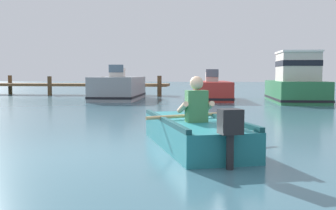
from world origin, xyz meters
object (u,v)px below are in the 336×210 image
at_px(moored_boat_red, 211,91).
at_px(rowboat_with_person, 193,132).
at_px(moored_boat_grey, 119,89).
at_px(moored_boat_green, 296,83).

bearing_deg(moored_boat_red, rowboat_with_person, -89.82).
relative_size(rowboat_with_person, moored_boat_grey, 0.77).
relative_size(rowboat_with_person, moored_boat_red, 0.75).
bearing_deg(moored_boat_grey, rowboat_with_person, -69.82).
xyz_separation_m(rowboat_with_person, moored_boat_grey, (-4.50, 12.24, 0.28)).
bearing_deg(moored_boat_green, moored_boat_grey, 175.69).
distance_m(rowboat_with_person, moored_boat_green, 12.21).
relative_size(moored_boat_grey, moored_boat_green, 1.00).
distance_m(moored_boat_grey, moored_boat_green, 8.23).
bearing_deg(moored_boat_red, moored_boat_green, -15.78).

